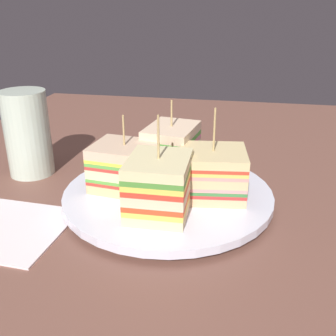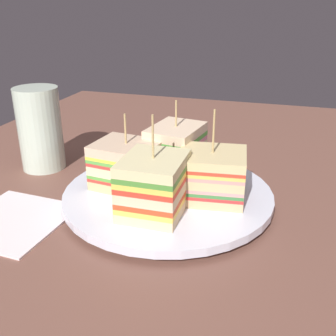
{
  "view_description": "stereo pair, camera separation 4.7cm",
  "coord_description": "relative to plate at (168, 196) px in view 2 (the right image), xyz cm",
  "views": [
    {
      "loc": [
        42.64,
        8.08,
        23.36
      ],
      "look_at": [
        0.0,
        0.0,
        4.71
      ],
      "focal_mm": 42.66,
      "sensor_mm": 36.0,
      "label": 1
    },
    {
      "loc": [
        41.51,
        12.66,
        23.36
      ],
      "look_at": [
        0.0,
        0.0,
        4.71
      ],
      "focal_mm": 42.66,
      "sensor_mm": 36.0,
      "label": 2
    }
  ],
  "objects": [
    {
      "name": "napkin",
      "position": [
        9.27,
        -15.47,
        -0.78
      ],
      "size": [
        12.18,
        11.8,
        0.5
      ],
      "primitive_type": "cube",
      "rotation": [
        0.0,
        0.0,
        -0.06
      ],
      "color": "white",
      "rests_on": "ground_plane"
    },
    {
      "name": "ground_plane",
      "position": [
        0.0,
        0.0,
        -1.93
      ],
      "size": [
        108.78,
        81.7,
        1.8
      ],
      "primitive_type": "cube",
      "color": "brown"
    },
    {
      "name": "plate",
      "position": [
        0.0,
        0.0,
        0.0
      ],
      "size": [
        25.25,
        25.25,
        1.71
      ],
      "color": "white",
      "rests_on": "ground_plane"
    },
    {
      "name": "sandwich_wedge_1",
      "position": [
        0.34,
        5.21,
        3.44
      ],
      "size": [
        7.62,
        8.35,
        10.54
      ],
      "rotation": [
        0.0,
        0.0,
        4.83
      ],
      "color": "#DFB382",
      "rests_on": "plate"
    },
    {
      "name": "sandwich_wedge_2",
      "position": [
        -5.19,
        -0.55,
        3.93
      ],
      "size": [
        8.43,
        6.94,
        9.89
      ],
      "rotation": [
        0.0,
        0.0,
        6.12
      ],
      "color": "beige",
      "rests_on": "plate"
    },
    {
      "name": "drinking_glass",
      "position": [
        -5.49,
        -20.89,
        4.01
      ],
      "size": [
        6.21,
        6.21,
        11.89
      ],
      "color": "silver",
      "rests_on": "ground_plane"
    },
    {
      "name": "spoon",
      "position": [
        -13.57,
        -1.31,
        -0.62
      ],
      "size": [
        11.6,
        10.21,
        1.0
      ],
      "rotation": [
        0.0,
        0.0,
        0.7
      ],
      "color": "silver",
      "rests_on": "ground_plane"
    },
    {
      "name": "chip_pile",
      "position": [
        1.13,
        -0.33,
        1.93
      ],
      "size": [
        7.48,
        6.62,
        3.02
      ],
      "color": "#E8C664",
      "rests_on": "plate"
    },
    {
      "name": "sandwich_wedge_0",
      "position": [
        5.22,
        0.16,
        3.8
      ],
      "size": [
        7.67,
        6.44,
        10.93
      ],
      "rotation": [
        0.0,
        0.0,
        3.15
      ],
      "color": "beige",
      "rests_on": "plate"
    },
    {
      "name": "sandwich_wedge_3",
      "position": [
        0.22,
        -5.21,
        3.44
      ],
      "size": [
        7.25,
        8.31,
        9.18
      ],
      "rotation": [
        0.0,
        0.0,
        7.73
      ],
      "color": "#D2B57C",
      "rests_on": "plate"
    }
  ]
}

